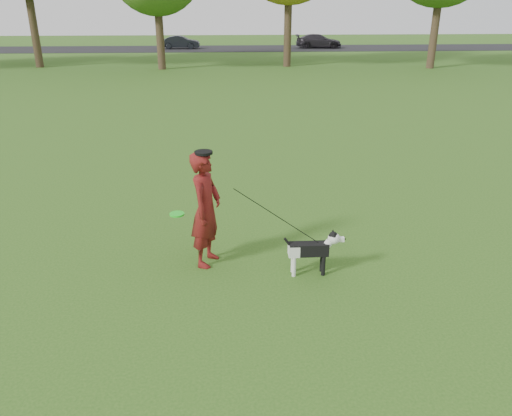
{
  "coord_description": "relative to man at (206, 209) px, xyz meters",
  "views": [
    {
      "loc": [
        -0.13,
        -7.08,
        3.94
      ],
      "look_at": [
        0.32,
        0.11,
        0.95
      ],
      "focal_mm": 35.0,
      "sensor_mm": 36.0,
      "label": 1
    }
  ],
  "objects": [
    {
      "name": "dog",
      "position": [
        1.64,
        -0.47,
        -0.49
      ],
      "size": [
        0.96,
        0.19,
        0.73
      ],
      "color": "black",
      "rests_on": "ground"
    },
    {
      "name": "car_right",
      "position": [
        8.95,
        39.86,
        -0.31
      ],
      "size": [
        4.24,
        1.99,
        1.2
      ],
      "primitive_type": "imported",
      "rotation": [
        0.0,
        0.0,
        1.49
      ],
      "color": "#252228",
      "rests_on": "road"
    },
    {
      "name": "man",
      "position": [
        0.0,
        0.0,
        0.0
      ],
      "size": [
        0.65,
        0.79,
        1.87
      ],
      "primitive_type": "imported",
      "rotation": [
        0.0,
        0.0,
        1.22
      ],
      "color": "#570C13",
      "rests_on": "ground"
    },
    {
      "name": "road",
      "position": [
        0.46,
        39.86,
        -0.92
      ],
      "size": [
        120.0,
        7.0,
        0.02
      ],
      "primitive_type": "cube",
      "color": "black",
      "rests_on": "ground"
    },
    {
      "name": "car_mid",
      "position": [
        -3.48,
        39.86,
        -0.36
      ],
      "size": [
        3.41,
        1.32,
        1.11
      ],
      "primitive_type": "imported",
      "rotation": [
        0.0,
        0.0,
        1.53
      ],
      "color": "black",
      "rests_on": "road"
    },
    {
      "name": "man_held_items",
      "position": [
        1.09,
        -0.26,
        -0.04
      ],
      "size": [
        2.34,
        0.6,
        1.39
      ],
      "color": "#1BDC1F",
      "rests_on": "ground"
    },
    {
      "name": "ground",
      "position": [
        0.46,
        -0.14,
        -0.93
      ],
      "size": [
        120.0,
        120.0,
        0.0
      ],
      "primitive_type": "plane",
      "color": "#285116",
      "rests_on": "ground"
    }
  ]
}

